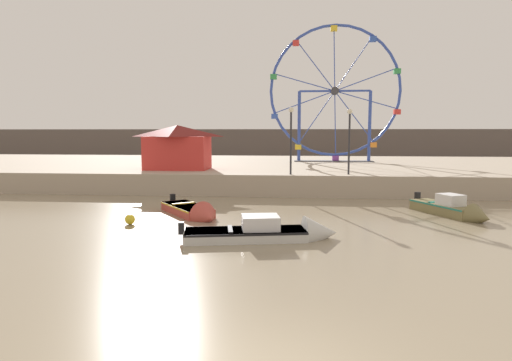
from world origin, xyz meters
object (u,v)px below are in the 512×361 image
(motorboat_faded_red, at_px, (194,212))
(ferris_wheel_blue_frame, at_px, (335,93))
(promenade_lamp_far, at_px, (291,131))
(motorboat_pale_grey, at_px, (275,232))
(carnival_booth_red_striped, at_px, (178,146))
(mooring_buoy_orange, at_px, (130,219))
(motorboat_olive_wood, at_px, (454,210))
(promenade_lamp_near, at_px, (349,132))

(motorboat_faded_red, height_order, ferris_wheel_blue_frame, ferris_wheel_blue_frame)
(promenade_lamp_far, bearing_deg, motorboat_pale_grey, -91.82)
(promenade_lamp_far, bearing_deg, carnival_booth_red_striped, 158.84)
(ferris_wheel_blue_frame, distance_m, mooring_buoy_orange, 24.98)
(ferris_wheel_blue_frame, xyz_separation_m, carnival_booth_red_striped, (-11.59, -9.35, -4.38))
(motorboat_faded_red, xyz_separation_m, promenade_lamp_far, (4.37, 7.18, 3.80))
(carnival_booth_red_striped, bearing_deg, motorboat_olive_wood, -30.10)
(carnival_booth_red_striped, distance_m, promenade_lamp_near, 11.93)
(promenade_lamp_far, distance_m, mooring_buoy_orange, 11.98)
(motorboat_faded_red, relative_size, carnival_booth_red_striped, 0.92)
(promenade_lamp_near, relative_size, mooring_buoy_orange, 9.15)
(promenade_lamp_near, bearing_deg, motorboat_olive_wood, -56.57)
(ferris_wheel_blue_frame, relative_size, promenade_lamp_near, 2.96)
(promenade_lamp_far, bearing_deg, promenade_lamp_near, 5.91)
(ferris_wheel_blue_frame, bearing_deg, motorboat_faded_red, -112.07)
(motorboat_faded_red, distance_m, promenade_lamp_near, 11.58)
(mooring_buoy_orange, bearing_deg, ferris_wheel_blue_frame, 64.51)
(motorboat_pale_grey, xyz_separation_m, mooring_buoy_orange, (-6.36, 2.03, -0.05))
(ferris_wheel_blue_frame, xyz_separation_m, promenade_lamp_far, (-3.59, -12.45, -3.32))
(motorboat_faded_red, height_order, carnival_booth_red_striped, carnival_booth_red_striped)
(promenade_lamp_far, bearing_deg, motorboat_faded_red, -121.32)
(motorboat_pale_grey, distance_m, mooring_buoy_orange, 6.67)
(motorboat_olive_wood, height_order, mooring_buoy_orange, motorboat_olive_wood)
(motorboat_pale_grey, bearing_deg, promenade_lamp_far, 77.16)
(motorboat_olive_wood, height_order, promenade_lamp_far, promenade_lamp_far)
(carnival_booth_red_striped, xyz_separation_m, mooring_buoy_orange, (1.29, -12.26, -2.74))
(motorboat_olive_wood, relative_size, carnival_booth_red_striped, 0.96)
(motorboat_pale_grey, relative_size, motorboat_olive_wood, 1.30)
(mooring_buoy_orange, bearing_deg, motorboat_olive_wood, 12.35)
(mooring_buoy_orange, bearing_deg, carnival_booth_red_striped, 95.99)
(motorboat_pale_grey, bearing_deg, motorboat_olive_wood, 21.61)
(motorboat_olive_wood, distance_m, ferris_wheel_blue_frame, 20.16)
(ferris_wheel_blue_frame, xyz_separation_m, mooring_buoy_orange, (-10.30, -21.61, -7.13))
(motorboat_pale_grey, distance_m, motorboat_olive_wood, 9.65)
(ferris_wheel_blue_frame, bearing_deg, promenade_lamp_far, -106.08)
(carnival_booth_red_striped, bearing_deg, ferris_wheel_blue_frame, 38.75)
(motorboat_faded_red, bearing_deg, mooring_buoy_orange, -87.24)
(motorboat_faded_red, xyz_separation_m, carnival_booth_red_striped, (-3.63, 10.28, 2.73))
(promenade_lamp_far, xyz_separation_m, mooring_buoy_orange, (-6.71, -9.16, -3.81))
(motorboat_pale_grey, distance_m, motorboat_faded_red, 5.68)
(motorboat_olive_wood, distance_m, promenade_lamp_far, 10.48)
(motorboat_pale_grey, distance_m, promenade_lamp_near, 12.76)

